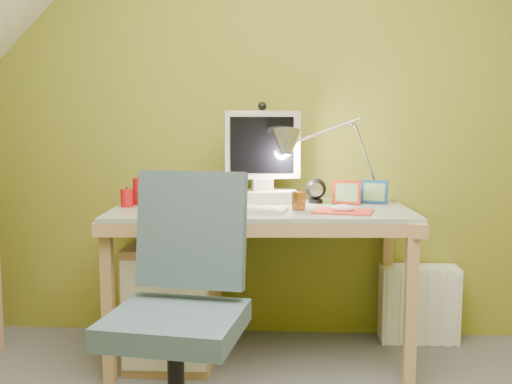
{
  "coord_description": "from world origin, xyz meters",
  "views": [
    {
      "loc": [
        0.14,
        -1.6,
        1.16
      ],
      "look_at": [
        0.0,
        1.0,
        0.85
      ],
      "focal_mm": 42.0,
      "sensor_mm": 36.0,
      "label": 1
    }
  ],
  "objects_px": {
    "monitor": "(262,149)",
    "desk_lamp": "(352,142)",
    "task_chair": "(175,320)",
    "desk": "(261,283)",
    "radiator": "(419,304)"
  },
  "relations": [
    {
      "from": "monitor",
      "to": "desk_lamp",
      "type": "distance_m",
      "value": 0.45
    },
    {
      "from": "monitor",
      "to": "task_chair",
      "type": "distance_m",
      "value": 1.18
    },
    {
      "from": "desk",
      "to": "desk_lamp",
      "type": "bearing_deg",
      "value": 19.13
    },
    {
      "from": "monitor",
      "to": "desk_lamp",
      "type": "bearing_deg",
      "value": -10.9
    },
    {
      "from": "desk_lamp",
      "to": "radiator",
      "type": "xyz_separation_m",
      "value": [
        0.37,
        0.09,
        -0.85
      ]
    },
    {
      "from": "monitor",
      "to": "radiator",
      "type": "xyz_separation_m",
      "value": [
        0.82,
        0.09,
        -0.82
      ]
    },
    {
      "from": "desk",
      "to": "radiator",
      "type": "xyz_separation_m",
      "value": [
        0.82,
        0.27,
        -0.17
      ]
    },
    {
      "from": "desk_lamp",
      "to": "radiator",
      "type": "distance_m",
      "value": 0.94
    },
    {
      "from": "monitor",
      "to": "radiator",
      "type": "relative_size",
      "value": 1.35
    },
    {
      "from": "monitor",
      "to": "task_chair",
      "type": "relative_size",
      "value": 0.58
    },
    {
      "from": "monitor",
      "to": "radiator",
      "type": "bearing_deg",
      "value": -4.66
    },
    {
      "from": "desk_lamp",
      "to": "task_chair",
      "type": "xyz_separation_m",
      "value": [
        -0.71,
        -1.0,
        -0.59
      ]
    },
    {
      "from": "task_chair",
      "to": "desk",
      "type": "bearing_deg",
      "value": 80.92
    },
    {
      "from": "monitor",
      "to": "task_chair",
      "type": "height_order",
      "value": "monitor"
    },
    {
      "from": "desk",
      "to": "monitor",
      "type": "height_order",
      "value": "monitor"
    }
  ]
}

